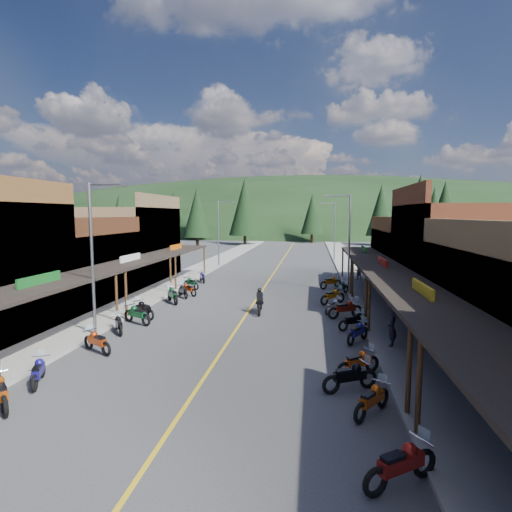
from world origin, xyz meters
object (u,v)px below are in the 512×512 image
at_px(pedestrian_east_b, 358,271).
at_px(bike_west_3, 38,370).
at_px(streetlight_1, 220,230).
at_px(bike_east_5, 358,331).
at_px(bike_east_8, 334,305).
at_px(pine_11, 420,209).
at_px(pine_1, 197,211).
at_px(pine_8, 157,217).
at_px(pine_4, 381,210).
at_px(pedestrian_east_a, 392,328).
at_px(pine_0, 119,214).
at_px(pine_2, 245,207).
at_px(streetlight_2, 347,238).
at_px(bike_east_11, 331,281).
at_px(shop_west_3, 125,244).
at_px(bike_east_1, 401,462).
at_px(bike_east_2, 372,398).
at_px(pine_5, 445,207).
at_px(bike_west_10, 188,289).
at_px(shop_east_3, 423,259).
at_px(bike_east_9, 333,295).
at_px(bike_east_3, 350,375).
at_px(bike_west_2, 0,390).
at_px(bike_west_8, 173,294).
at_px(streetlight_3, 334,229).
at_px(bike_east_6, 353,320).
at_px(pine_10, 197,212).
at_px(pine_3, 312,214).
at_px(bike_west_6, 137,313).
at_px(rider_on_bike, 260,303).
at_px(bike_west_11, 191,282).
at_px(bike_west_5, 119,324).
at_px(bike_west_9, 183,290).
at_px(bike_east_4, 358,361).
at_px(bike_east_10, 341,287).
at_px(bike_west_12, 202,276).
at_px(bike_west_4, 97,340).
at_px(bike_east_7, 345,308).
at_px(pine_7, 174,211).
at_px(streetlight_0, 94,252).

bearing_deg(pedestrian_east_b, bike_west_3, 27.03).
bearing_deg(streetlight_1, bike_east_5, -63.61).
bearing_deg(bike_east_8, pine_11, 102.55).
height_order(pine_1, pine_8, pine_1).
xyz_separation_m(pine_4, pedestrian_east_a, (-10.05, -65.82, -6.22)).
xyz_separation_m(pine_0, pine_2, (30.00, -4.00, 1.51)).
xyz_separation_m(streetlight_2, bike_east_11, (-1.20, 1.51, -3.83)).
relative_size(shop_west_3, bike_east_11, 4.92).
bearing_deg(pedestrian_east_b, bike_east_1, 52.17).
bearing_deg(bike_east_2, pine_5, 108.80).
xyz_separation_m(bike_west_3, bike_west_10, (0.49, 16.76, 0.01)).
bearing_deg(shop_east_3, bike_east_9, -136.15).
bearing_deg(bike_east_3, pine_2, 165.72).
xyz_separation_m(bike_west_2, bike_west_8, (0.17, 15.97, 0.03)).
bearing_deg(pine_5, bike_west_10, -120.53).
relative_size(streetlight_3, bike_west_10, 4.05).
height_order(pine_2, bike_east_9, pine_2).
height_order(bike_east_3, bike_east_6, bike_east_3).
distance_m(bike_west_10, bike_east_9, 11.27).
distance_m(pine_10, bike_east_3, 65.49).
height_order(pine_3, bike_west_6, pine_3).
height_order(bike_east_9, pedestrian_east_b, pedestrian_east_b).
bearing_deg(pine_2, rider_on_bike, -79.39).
height_order(streetlight_1, bike_west_11, streetlight_1).
height_order(bike_west_11, bike_east_1, bike_east_1).
distance_m(bike_west_5, bike_west_9, 9.43).
xyz_separation_m(bike_east_5, bike_east_6, (-0.01, 2.18, -0.02)).
height_order(pine_4, bike_west_10, pine_4).
relative_size(pine_10, bike_west_5, 6.26).
xyz_separation_m(bike_east_3, bike_east_4, (0.46, 1.52, -0.03)).
height_order(pine_8, bike_west_6, pine_8).
bearing_deg(pine_11, bike_east_9, -112.61).
distance_m(streetlight_3, bike_east_6, 33.08).
distance_m(streetlight_1, bike_east_8, 24.96).
xyz_separation_m(shop_west_3, bike_east_10, (20.26, -4.14, -2.94)).
xyz_separation_m(bike_west_12, rider_on_bike, (6.94, -10.92, 0.13)).
bearing_deg(bike_west_12, bike_west_8, -114.52).
distance_m(bike_west_4, bike_east_7, 14.28).
bearing_deg(bike_east_5, bike_west_2, -112.05).
height_order(pine_1, bike_east_2, pine_1).
bearing_deg(pine_10, streetlight_1, -68.47).
distance_m(streetlight_3, pine_10, 32.06).
xyz_separation_m(pine_7, bike_west_11, (25.86, -68.32, -6.66)).
distance_m(streetlight_0, bike_west_3, 7.07).
xyz_separation_m(shop_east_3, pine_2, (-23.75, 46.70, 5.46)).
relative_size(pine_0, pine_8, 1.10).
distance_m(bike_west_4, pedestrian_east_a, 13.86).
height_order(bike_west_8, bike_west_9, bike_west_8).
bearing_deg(bike_east_2, pine_11, 111.68).
relative_size(pine_5, bike_east_6, 7.26).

